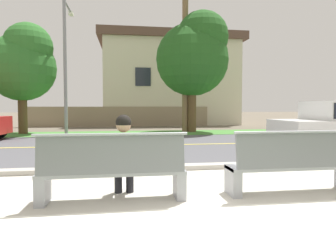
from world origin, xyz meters
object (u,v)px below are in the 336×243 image
(seated_person_olive, at_px, (124,153))
(streetlamp, at_px, (66,57))
(bench_left, at_px, (113,170))
(shade_tree_far_left, at_px, (23,63))
(shade_tree_left, at_px, (195,54))
(bench_right, at_px, (294,165))
(palm_tree_tall, at_px, (185,2))

(seated_person_olive, bearing_deg, streetlamp, 104.85)
(bench_left, height_order, shade_tree_far_left, shade_tree_far_left)
(bench_left, height_order, shade_tree_left, shade_tree_left)
(shade_tree_far_left, bearing_deg, shade_tree_left, -0.47)
(bench_left, height_order, streetlamp, streetlamp)
(bench_right, relative_size, streetlamp, 0.31)
(streetlamp, height_order, palm_tree_tall, palm_tree_tall)
(seated_person_olive, xyz_separation_m, shade_tree_left, (3.79, 11.28, 3.56))
(streetlamp, relative_size, shade_tree_left, 1.03)
(palm_tree_tall, bearing_deg, seated_person_olive, -106.05)
(shade_tree_far_left, bearing_deg, seated_person_olive, -66.10)
(bench_right, bearing_deg, seated_person_olive, 176.21)
(seated_person_olive, bearing_deg, shade_tree_far_left, 113.90)
(bench_right, height_order, seated_person_olive, seated_person_olive)
(bench_left, bearing_deg, shade_tree_far_left, 112.94)
(streetlamp, distance_m, shade_tree_left, 6.67)
(seated_person_olive, xyz_separation_m, streetlamp, (-2.85, 10.75, 3.18))
(seated_person_olive, height_order, streetlamp, streetlamp)
(streetlamp, xyz_separation_m, shade_tree_left, (6.64, 0.53, 0.38))
(bench_right, distance_m, shade_tree_far_left, 14.19)
(seated_person_olive, height_order, shade_tree_left, shade_tree_left)
(shade_tree_far_left, bearing_deg, bench_left, -67.06)
(streetlamp, distance_m, palm_tree_tall, 6.95)
(shade_tree_far_left, height_order, palm_tree_tall, palm_tree_tall)
(bench_left, xyz_separation_m, palm_tree_tall, (3.44, 11.62, 6.57))
(bench_right, relative_size, palm_tree_tall, 0.24)
(shade_tree_left, bearing_deg, seated_person_olive, -108.57)
(streetlamp, relative_size, palm_tree_tall, 0.76)
(streetlamp, bearing_deg, palm_tree_tall, 6.44)
(bench_right, relative_size, shade_tree_left, 0.32)
(bench_left, height_order, bench_right, same)
(shade_tree_left, distance_m, palm_tree_tall, 2.85)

